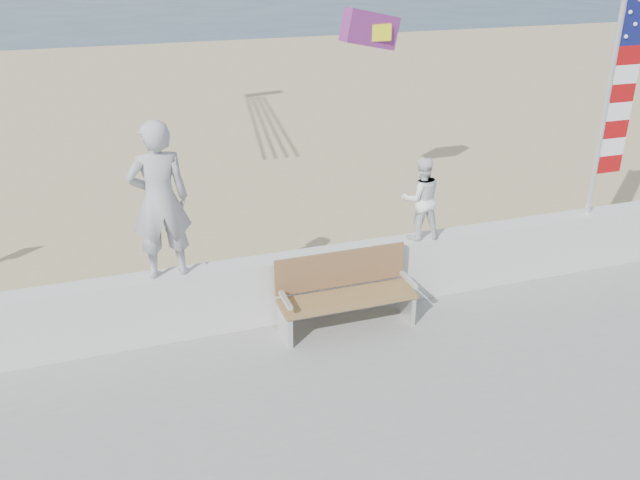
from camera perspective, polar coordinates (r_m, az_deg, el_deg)
The scene contains 8 objects.
ground at distance 7.96m, azimuth 2.89°, elevation -14.26°, with size 220.00×220.00×0.00m, color #283E51.
sand at distance 15.73m, azimuth -9.19°, elevation 5.83°, with size 90.00×40.00×0.08m, color tan.
seawall at distance 9.19m, azimuth -1.58°, elevation -3.77°, with size 30.00×0.35×0.90m, color silver.
adult at distance 8.30m, azimuth -13.37°, elevation 3.26°, with size 0.72×0.47×1.98m, color #A2A1A7.
child at distance 9.36m, azimuth 8.49°, elevation 3.48°, with size 0.57×0.44×1.17m, color white.
bench at distance 8.92m, azimuth 2.11°, elevation -4.29°, with size 1.80×0.57×1.00m.
flag at distance 10.67m, azimuth 23.69°, elevation 11.74°, with size 0.50×0.08×3.50m.
parafoil_kite at distance 12.40m, azimuth 4.33°, elevation 17.26°, with size 1.15×0.49×0.77m.
Camera 1 is at (-2.36, -5.75, 4.97)m, focal length 38.00 mm.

